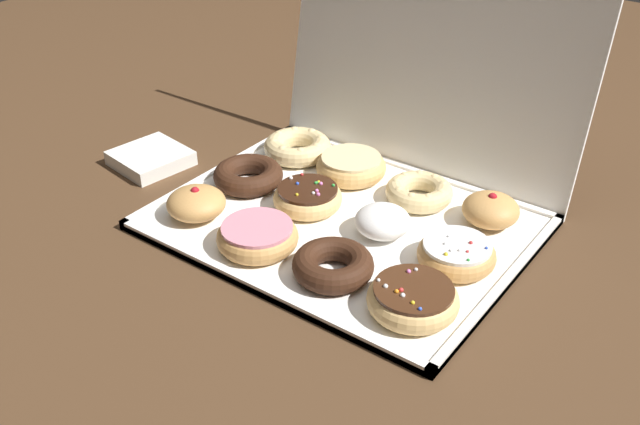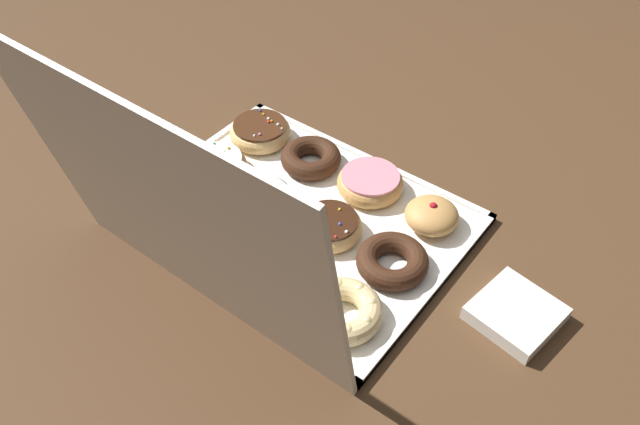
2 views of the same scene
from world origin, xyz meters
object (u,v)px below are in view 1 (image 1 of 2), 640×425
Objects in this scene: glazed_ring_donut_9 at (351,166)px; jelly_filled_donut_11 at (491,210)px; chocolate_cake_ring_donut_2 at (333,265)px; cruller_donut_8 at (297,147)px; pink_frosted_donut_1 at (257,236)px; sprinkle_donut_3 at (413,299)px; cruller_donut_10 at (419,191)px; jelly_filled_donut_0 at (196,203)px; napkin_stack at (151,158)px; sprinkle_donut_5 at (310,196)px; donut_box at (343,223)px; sprinkle_donut_7 at (455,255)px; powdered_filled_donut_6 at (383,221)px; chocolate_cake_ring_donut_4 at (249,175)px.

glazed_ring_donut_9 is 0.25m from jelly_filled_donut_11.
cruller_donut_8 is at bearing 135.59° from chocolate_cake_ring_donut_2.
sprinkle_donut_3 is at bearing 1.74° from pink_frosted_donut_1.
cruller_donut_10 is at bearing -1.57° from cruller_donut_8.
jelly_filled_donut_11 reaches higher than jelly_filled_donut_0.
sprinkle_donut_3 is at bearing -8.49° from napkin_stack.
chocolate_cake_ring_donut_2 is 1.03× the size of sprinkle_donut_5.
glazed_ring_donut_9 is (-0.07, 0.12, 0.02)m from donut_box.
sprinkle_donut_7 is 1.28× the size of jelly_filled_donut_11.
powdered_filled_donut_6 is at bearing -133.61° from jelly_filled_donut_11.
jelly_filled_donut_11 is at bearing 46.65° from pink_frosted_donut_1.
sprinkle_donut_3 is at bearing -45.47° from powdered_filled_donut_6.
donut_box is 4.54× the size of cruller_donut_8.
sprinkle_donut_5 is (0.12, 0.00, 0.00)m from chocolate_cake_ring_donut_4.
chocolate_cake_ring_donut_2 is 0.28m from glazed_ring_donut_9.
sprinkle_donut_3 is 0.40m from chocolate_cake_ring_donut_4.
napkin_stack is (-0.57, -0.16, -0.02)m from jelly_filled_donut_11.
cruller_donut_8 is at bearing 154.28° from powdered_filled_donut_6.
jelly_filled_donut_11 is at bearing 25.96° from sprinkle_donut_5.
cruller_donut_10 is at bearing 25.16° from chocolate_cake_ring_donut_4.
jelly_filled_donut_11 is 0.74× the size of napkin_stack.
jelly_filled_donut_11 reaches higher than sprinkle_donut_7.
powdered_filled_donut_6 reaches higher than sprinkle_donut_3.
sprinkle_donut_3 is at bearing -87.73° from jelly_filled_donut_11.
donut_box is 5.03× the size of cruller_donut_10.
jelly_filled_donut_0 reaches higher than sprinkle_donut_5.
sprinkle_donut_5 is 1.26× the size of jelly_filled_donut_11.
sprinkle_donut_7 is (0.38, -0.01, 0.00)m from chocolate_cake_ring_donut_4.
sprinkle_donut_7 is at bearing 26.63° from pink_frosted_donut_1.
cruller_donut_10 is at bearing 43.59° from jelly_filled_donut_0.
chocolate_cake_ring_donut_4 is at bearing 179.16° from sprinkle_donut_7.
sprinkle_donut_3 reaches higher than glazed_ring_donut_9.
chocolate_cake_ring_donut_4 is at bearing 179.59° from donut_box.
chocolate_cake_ring_donut_2 reaches higher than donut_box.
sprinkle_donut_5 is at bearing -89.31° from glazed_ring_donut_9.
pink_frosted_donut_1 is at bearing -16.05° from napkin_stack.
chocolate_cake_ring_donut_2 is 1.30× the size of jelly_filled_donut_11.
napkin_stack is at bearing -169.31° from chocolate_cake_ring_donut_4.
cruller_donut_8 and glazed_ring_donut_9 have the same top height.
sprinkle_donut_3 is 0.25m from jelly_filled_donut_11.
sprinkle_donut_5 is at bearing -45.81° from cruller_donut_8.
glazed_ring_donut_9 is (0.12, 0.12, 0.00)m from chocolate_cake_ring_donut_4.
jelly_filled_donut_0 is 0.12m from chocolate_cake_ring_donut_4.
jelly_filled_donut_0 is 1.06× the size of jelly_filled_donut_11.
pink_frosted_donut_1 is (-0.06, -0.13, 0.02)m from donut_box.
cruller_donut_10 is (0.25, -0.01, -0.00)m from cruller_donut_8.
sprinkle_donut_7 reaches higher than pink_frosted_donut_1.
chocolate_cake_ring_donut_2 and cruller_donut_10 have the same top height.
chocolate_cake_ring_donut_4 is (-0.13, 0.13, -0.00)m from pink_frosted_donut_1.
sprinkle_donut_7 is (0.26, -0.01, 0.00)m from sprinkle_donut_5.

